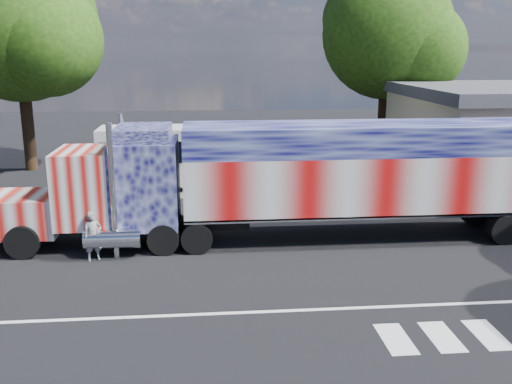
{
  "coord_description": "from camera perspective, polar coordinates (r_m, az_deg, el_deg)",
  "views": [
    {
      "loc": [
        -1.86,
        -17.35,
        7.07
      ],
      "look_at": [
        0.0,
        3.0,
        1.9
      ],
      "focal_mm": 40.0,
      "sensor_mm": 36.0,
      "label": 1
    }
  ],
  "objects": [
    {
      "name": "ground",
      "position": [
        18.83,
        0.84,
        -7.86
      ],
      "size": [
        100.0,
        100.0,
        0.0
      ],
      "primitive_type": "plane",
      "color": "black"
    },
    {
      "name": "lane_markings",
      "position": [
        15.72,
        8.7,
        -12.68
      ],
      "size": [
        30.0,
        2.67,
        0.01
      ],
      "color": "silver",
      "rests_on": "ground"
    },
    {
      "name": "semi_truck",
      "position": [
        21.25,
        4.82,
        1.51
      ],
      "size": [
        22.05,
        3.48,
        4.7
      ],
      "color": "black",
      "rests_on": "ground"
    },
    {
      "name": "coach_bus",
      "position": [
        28.64,
        -4.05,
        3.38
      ],
      "size": [
        11.38,
        2.65,
        3.31
      ],
      "color": "silver",
      "rests_on": "ground"
    },
    {
      "name": "woman",
      "position": [
        20.22,
        -15.99,
        -4.27
      ],
      "size": [
        0.73,
        0.6,
        1.72
      ],
      "primitive_type": "imported",
      "rotation": [
        0.0,
        0.0,
        0.36
      ],
      "color": "slate",
      "rests_on": "ground"
    },
    {
      "name": "tree_nw_a",
      "position": [
        35.98,
        -22.51,
        15.35
      ],
      "size": [
        9.4,
        8.95,
        12.98
      ],
      "color": "black",
      "rests_on": "ground"
    },
    {
      "name": "tree_ne_a",
      "position": [
        37.57,
        13.26,
        15.08
      ],
      "size": [
        8.5,
        8.1,
        11.99
      ],
      "color": "black",
      "rests_on": "ground"
    }
  ]
}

